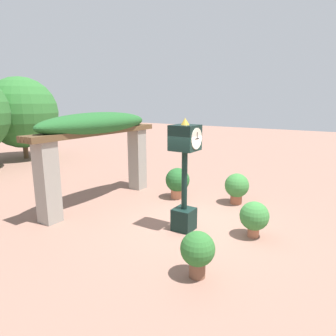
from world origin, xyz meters
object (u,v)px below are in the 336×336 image
potted_plant_near_right (178,181)px  potted_plant_far_right (254,217)px  pedestal_clock (185,169)px  potted_plant_near_left (237,187)px  potted_plant_far_left (198,251)px

potted_plant_near_right → potted_plant_far_right: bearing=-116.6°
pedestal_clock → potted_plant_far_right: (0.59, -1.67, -1.12)m
pedestal_clock → potted_plant_far_right: 2.10m
potted_plant_near_left → potted_plant_far_right: 2.48m
potted_plant_near_right → potted_plant_near_left: bearing=-74.2°
pedestal_clock → potted_plant_far_left: size_ratio=3.16×
potted_plant_near_right → potted_plant_far_right: potted_plant_near_right is taller
potted_plant_near_left → potted_plant_far_right: (-2.14, -1.24, -0.06)m
potted_plant_near_right → potted_plant_far_right: 3.56m
potted_plant_far_left → potted_plant_near_right: bearing=35.6°
potted_plant_far_left → potted_plant_far_right: size_ratio=1.02×
pedestal_clock → potted_plant_near_right: bearing=34.7°
potted_plant_far_left → potted_plant_far_right: 2.37m
pedestal_clock → potted_plant_far_right: size_ratio=3.23×
potted_plant_near_left → potted_plant_near_right: (-0.55, 1.94, 0.01)m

